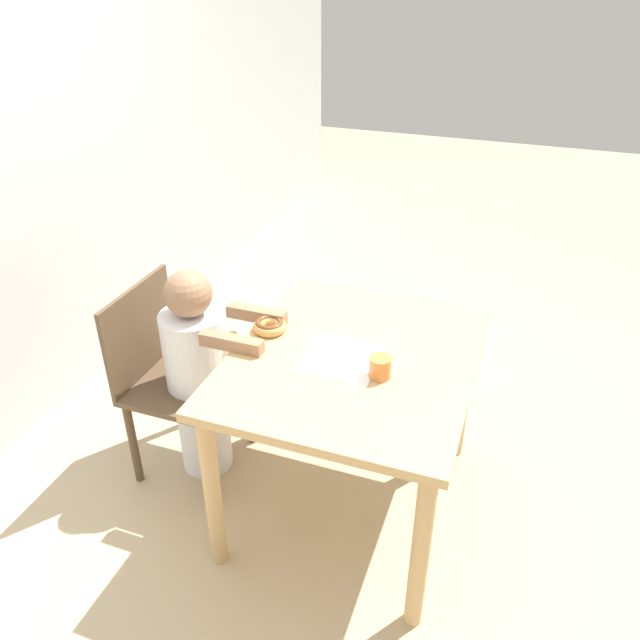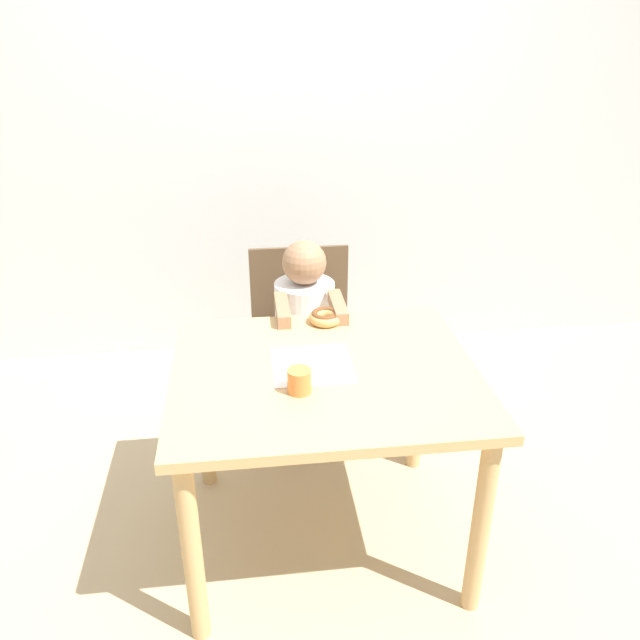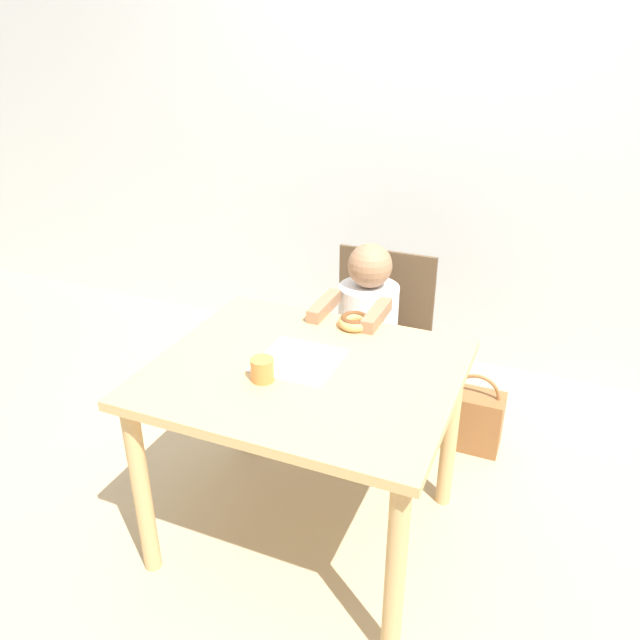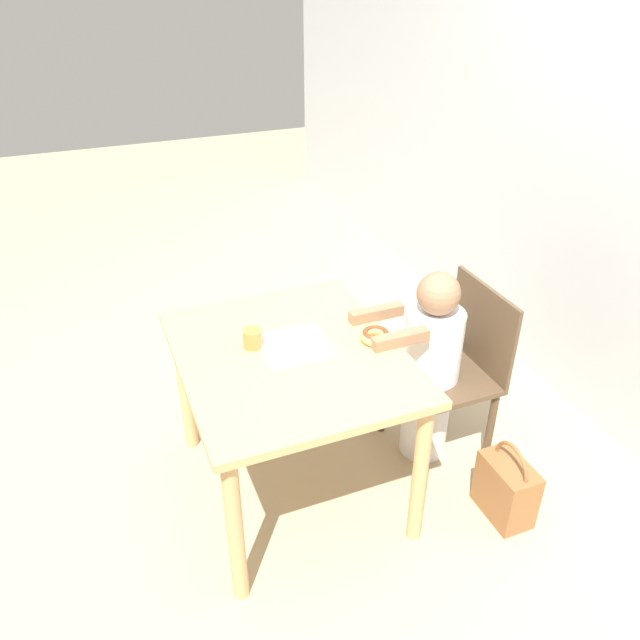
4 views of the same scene
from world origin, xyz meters
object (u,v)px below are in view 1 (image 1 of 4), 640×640
(child_figure, at_px, (199,375))
(cup, at_px, (380,367))
(chair, at_px, (174,375))
(donut, at_px, (269,325))
(handbag, at_px, (231,372))

(child_figure, xyz_separation_m, cup, (-0.09, -0.77, 0.29))
(chair, bearing_deg, child_figure, -90.00)
(chair, distance_m, cup, 0.95)
(cup, bearing_deg, donut, 73.06)
(handbag, bearing_deg, donut, -135.03)
(donut, distance_m, handbag, 0.85)
(child_figure, xyz_separation_m, donut, (0.05, -0.30, 0.27))
(chair, relative_size, donut, 6.62)
(chair, distance_m, handbag, 0.56)
(handbag, bearing_deg, chair, -179.70)
(cup, bearing_deg, handbag, 57.51)
(donut, bearing_deg, handbag, 44.97)
(child_figure, relative_size, cup, 12.35)
(cup, bearing_deg, child_figure, 83.04)
(donut, distance_m, cup, 0.49)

